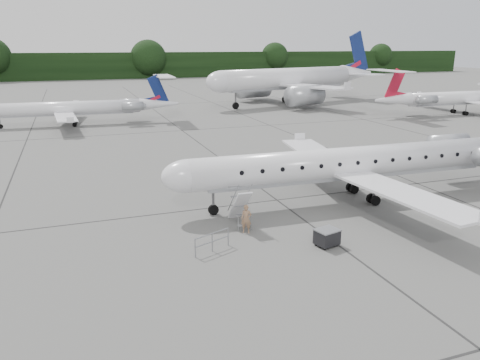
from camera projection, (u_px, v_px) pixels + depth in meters
name	position (u px, v px, depth m)	size (l,w,h in m)	color
ground	(348.00, 213.00, 29.95)	(320.00, 320.00, 0.00)	slate
treeline	(122.00, 66.00, 146.28)	(260.00, 4.00, 8.00)	black
main_regional_jet	(353.00, 147.00, 31.49)	(29.02, 20.89, 7.44)	white
airstair	(240.00, 207.00, 27.64)	(0.85, 2.18, 2.33)	white
passenger	(246.00, 219.00, 26.60)	(0.61, 0.40, 1.66)	#8B674C
safety_railing	(212.00, 242.00, 24.26)	(2.20, 0.08, 1.00)	gray
baggage_cart	(327.00, 237.00, 24.92)	(1.16, 0.94, 1.00)	black
bg_narrowbody	(288.00, 68.00, 82.36)	(35.51, 25.57, 12.75)	white
bg_regional_left	(66.00, 101.00, 61.29)	(24.32, 17.51, 6.38)	white
bg_regional_right	(467.00, 91.00, 71.68)	(26.63, 19.17, 6.98)	white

